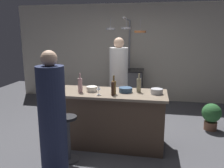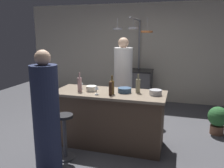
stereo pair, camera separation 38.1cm
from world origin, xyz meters
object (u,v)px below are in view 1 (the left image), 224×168
potted_plant (211,115)px  wine_bottle_white (139,85)px  bar_stool_left (68,136)px  chef (119,84)px  wine_bottle_amber (114,87)px  wine_glass_near_right_guest (99,88)px  mixing_bowl_ceramic (92,89)px  stove_range (128,86)px  guest_left (53,120)px  wine_bottle_rose (80,85)px  pepper_mill (113,89)px  mixing_bowl_steel (157,91)px  wine_glass_by_chef (80,83)px  mixing_bowl_blue (126,90)px

potted_plant → wine_bottle_white: (-1.34, -0.85, 0.72)m
bar_stool_left → chef: bearing=74.3°
wine_bottle_amber → wine_glass_near_right_guest: size_ratio=1.99×
mixing_bowl_ceramic → stove_range: bearing=83.1°
guest_left → wine_bottle_rose: bearing=84.5°
guest_left → pepper_mill: guest_left is taller
pepper_mill → potted_plant: bearing=33.4°
wine_bottle_rose → mixing_bowl_steel: wine_bottle_rose is taller
potted_plant → stove_range: bearing=139.7°
bar_stool_left → pepper_mill: size_ratio=3.24×
bar_stool_left → wine_bottle_white: (0.94, 0.70, 0.64)m
pepper_mill → guest_left: bearing=-128.7°
pepper_mill → wine_glass_by_chef: size_ratio=1.44×
stove_range → potted_plant: stove_range is taller
chef → wine_bottle_rose: bearing=-110.8°
bar_stool_left → guest_left: (-0.06, -0.36, 0.38)m
stove_range → wine_bottle_white: wine_bottle_white is taller
stove_range → wine_bottle_amber: wine_bottle_amber is taller
stove_range → mixing_bowl_ceramic: bearing=-96.9°
wine_glass_by_chef → wine_glass_near_right_guest: bearing=-36.4°
wine_bottle_amber → pepper_mill: bearing=-89.3°
chef → guest_left: chef is taller
bar_stool_left → mixing_bowl_blue: mixing_bowl_blue is taller
pepper_mill → stove_range: bearing=91.6°
wine_glass_near_right_guest → potted_plant: bearing=30.4°
mixing_bowl_steel → guest_left: bearing=-142.1°
guest_left → mixing_bowl_steel: (1.28, 1.00, 0.19)m
wine_glass_by_chef → mixing_bowl_blue: (0.77, -0.05, -0.07)m
potted_plant → wine_bottle_rose: size_ratio=1.67×
wine_bottle_white → mixing_bowl_ceramic: (-0.75, -0.10, -0.07)m
potted_plant → wine_glass_by_chef: wine_glass_by_chef is taller
wine_bottle_white → wine_glass_near_right_guest: 0.65m
bar_stool_left → mixing_bowl_ceramic: mixing_bowl_ceramic is taller
chef → bar_stool_left: bearing=-105.7°
chef → wine_bottle_white: (0.48, -0.96, 0.21)m
stove_range → bar_stool_left: size_ratio=1.31×
bar_stool_left → wine_glass_by_chef: (-0.04, 0.71, 0.63)m
chef → pepper_mill: (0.10, -1.24, 0.20)m
potted_plant → mixing_bowl_ceramic: size_ratio=3.05×
wine_bottle_amber → mixing_bowl_blue: 0.23m
stove_range → potted_plant: size_ratio=1.71×
bar_stool_left → mixing_bowl_steel: (1.22, 0.64, 0.57)m
stove_range → pepper_mill: bearing=-88.4°
potted_plant → wine_bottle_amber: 2.13m
wine_bottle_white → wine_bottle_rose: 0.93m
potted_plant → wine_bottle_amber: (-1.71, -1.04, 0.71)m
wine_glass_by_chef → chef: bearing=62.2°
potted_plant → wine_glass_near_right_guest: 2.35m
wine_bottle_rose → mixing_bowl_ceramic: wine_bottle_rose is taller
guest_left → mixing_bowl_blue: size_ratio=7.68×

